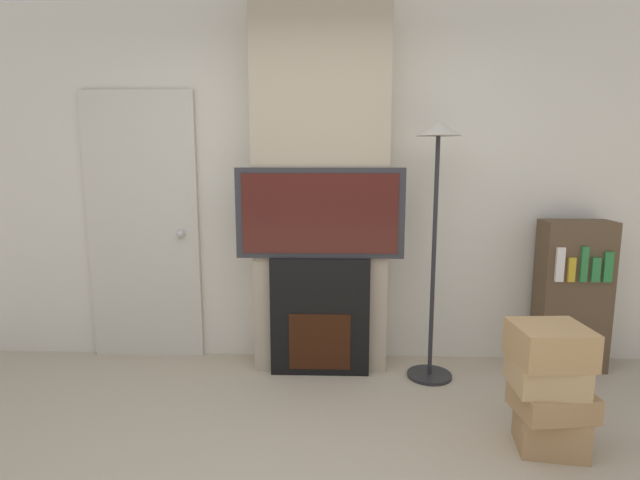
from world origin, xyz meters
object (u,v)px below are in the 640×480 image
television (320,213)px  floor_lamp (436,193)px  box_stack (550,386)px  fireplace (320,316)px  bookshelf (572,295)px

television → floor_lamp: size_ratio=0.65×
television → box_stack: 1.77m
fireplace → floor_lamp: 1.20m
floor_lamp → box_stack: bearing=-63.0°
television → box_stack: (1.25, -0.96, -0.81)m
television → box_stack: bearing=-37.4°
floor_lamp → box_stack: size_ratio=2.59×
floor_lamp → bookshelf: floor_lamp is taller
floor_lamp → bookshelf: size_ratio=1.62×
fireplace → box_stack: 1.58m
box_stack → bookshelf: (0.61, 1.10, 0.19)m
fireplace → bookshelf: bearing=4.3°
fireplace → box_stack: fireplace is taller
fireplace → television: bearing=-90.0°
bookshelf → television: bearing=-175.6°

